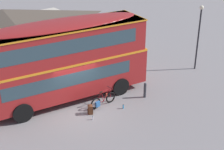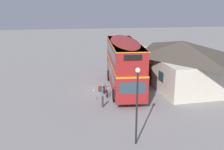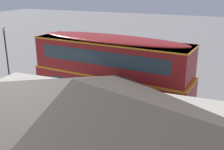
{
  "view_description": "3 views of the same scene",
  "coord_description": "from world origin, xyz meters",
  "px_view_note": "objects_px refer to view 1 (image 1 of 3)",
  "views": [
    {
      "loc": [
        -7.76,
        -14.64,
        9.96
      ],
      "look_at": [
        1.79,
        -0.76,
        1.94
      ],
      "focal_mm": 53.59,
      "sensor_mm": 36.0,
      "label": 1
    },
    {
      "loc": [
        22.43,
        -3.48,
        7.97
      ],
      "look_at": [
        -0.57,
        0.42,
        1.31
      ],
      "focal_mm": 40.55,
      "sensor_mm": 36.0,
      "label": 2
    },
    {
      "loc": [
        -6.45,
        15.7,
        7.54
      ],
      "look_at": [
        0.66,
        -0.11,
        1.85
      ],
      "focal_mm": 43.68,
      "sensor_mm": 36.0,
      "label": 3
    }
  ],
  "objects_px": {
    "street_lamp": "(199,31)",
    "water_bottle_blue_sports": "(123,107)",
    "touring_bicycle": "(103,100)",
    "backpack_on_ground": "(90,109)",
    "double_decker_bus": "(65,58)",
    "kerb_bollard": "(145,90)",
    "water_bottle_clear_plastic": "(93,118)"
  },
  "relations": [
    {
      "from": "water_bottle_clear_plastic",
      "to": "street_lamp",
      "type": "bearing_deg",
      "value": 9.16
    },
    {
      "from": "touring_bicycle",
      "to": "water_bottle_blue_sports",
      "type": "xyz_separation_m",
      "value": [
        0.82,
        -0.91,
        -0.25
      ]
    },
    {
      "from": "kerb_bollard",
      "to": "backpack_on_ground",
      "type": "bearing_deg",
      "value": 175.9
    },
    {
      "from": "double_decker_bus",
      "to": "water_bottle_blue_sports",
      "type": "height_order",
      "value": "double_decker_bus"
    },
    {
      "from": "backpack_on_ground",
      "to": "touring_bicycle",
      "type": "bearing_deg",
      "value": 16.85
    },
    {
      "from": "double_decker_bus",
      "to": "street_lamp",
      "type": "bearing_deg",
      "value": -7.97
    },
    {
      "from": "double_decker_bus",
      "to": "touring_bicycle",
      "type": "bearing_deg",
      "value": -57.87
    },
    {
      "from": "touring_bicycle",
      "to": "water_bottle_clear_plastic",
      "type": "bearing_deg",
      "value": -143.84
    },
    {
      "from": "street_lamp",
      "to": "kerb_bollard",
      "type": "relative_size",
      "value": 4.76
    },
    {
      "from": "touring_bicycle",
      "to": "kerb_bollard",
      "type": "distance_m",
      "value": 2.75
    },
    {
      "from": "double_decker_bus",
      "to": "water_bottle_clear_plastic",
      "type": "xyz_separation_m",
      "value": [
        0.01,
        -2.9,
        -2.54
      ]
    },
    {
      "from": "touring_bicycle",
      "to": "backpack_on_ground",
      "type": "relative_size",
      "value": 3.18
    },
    {
      "from": "backpack_on_ground",
      "to": "kerb_bollard",
      "type": "bearing_deg",
      "value": -4.1
    },
    {
      "from": "touring_bicycle",
      "to": "backpack_on_ground",
      "type": "distance_m",
      "value": 1.07
    },
    {
      "from": "water_bottle_blue_sports",
      "to": "street_lamp",
      "type": "xyz_separation_m",
      "value": [
        7.55,
        1.55,
        2.73
      ]
    },
    {
      "from": "backpack_on_ground",
      "to": "water_bottle_clear_plastic",
      "type": "distance_m",
      "value": 0.66
    },
    {
      "from": "touring_bicycle",
      "to": "street_lamp",
      "type": "height_order",
      "value": "street_lamp"
    },
    {
      "from": "water_bottle_clear_plastic",
      "to": "kerb_bollard",
      "type": "distance_m",
      "value": 3.96
    },
    {
      "from": "water_bottle_blue_sports",
      "to": "kerb_bollard",
      "type": "relative_size",
      "value": 0.26
    },
    {
      "from": "double_decker_bus",
      "to": "touring_bicycle",
      "type": "distance_m",
      "value": 3.27
    },
    {
      "from": "double_decker_bus",
      "to": "kerb_bollard",
      "type": "relative_size",
      "value": 10.29
    },
    {
      "from": "water_bottle_clear_plastic",
      "to": "water_bottle_blue_sports",
      "type": "distance_m",
      "value": 2.06
    },
    {
      "from": "water_bottle_blue_sports",
      "to": "kerb_bollard",
      "type": "distance_m",
      "value": 1.93
    },
    {
      "from": "backpack_on_ground",
      "to": "water_bottle_blue_sports",
      "type": "distance_m",
      "value": 1.94
    },
    {
      "from": "double_decker_bus",
      "to": "street_lamp",
      "type": "distance_m",
      "value": 9.72
    },
    {
      "from": "touring_bicycle",
      "to": "backpack_on_ground",
      "type": "bearing_deg",
      "value": -163.15
    },
    {
      "from": "street_lamp",
      "to": "water_bottle_blue_sports",
      "type": "bearing_deg",
      "value": -168.4
    },
    {
      "from": "double_decker_bus",
      "to": "backpack_on_ground",
      "type": "height_order",
      "value": "double_decker_bus"
    },
    {
      "from": "backpack_on_ground",
      "to": "street_lamp",
      "type": "height_order",
      "value": "street_lamp"
    },
    {
      "from": "water_bottle_clear_plastic",
      "to": "water_bottle_blue_sports",
      "type": "bearing_deg",
      "value": -0.03
    },
    {
      "from": "water_bottle_blue_sports",
      "to": "kerb_bollard",
      "type": "xyz_separation_m",
      "value": [
        1.87,
        0.33,
        0.38
      ]
    },
    {
      "from": "double_decker_bus",
      "to": "backpack_on_ground",
      "type": "bearing_deg",
      "value": -84.24
    }
  ]
}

